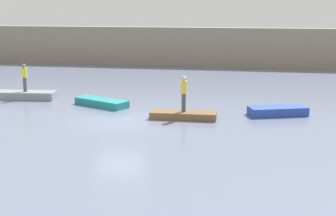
{
  "coord_description": "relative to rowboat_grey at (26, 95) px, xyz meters",
  "views": [
    {
      "loc": [
        6.43,
        -22.68,
        5.84
      ],
      "look_at": [
        2.32,
        1.02,
        0.51
      ],
      "focal_mm": 50.7,
      "sensor_mm": 36.0,
      "label": 1
    }
  ],
  "objects": [
    {
      "name": "person_hiviz_shirt",
      "position": [
        -0.0,
        0.0,
        1.2
      ],
      "size": [
        0.32,
        0.32,
        1.72
      ],
      "color": "#4C4C56",
      "rests_on": "rowboat_grey"
    },
    {
      "name": "embankment_wall",
      "position": [
        7.28,
        17.66,
        1.57
      ],
      "size": [
        80.0,
        1.2,
        3.62
      ],
      "primitive_type": "cube",
      "color": "gray",
      "rests_on": "ground_plane"
    },
    {
      "name": "person_yellow_shirt",
      "position": [
        10.43,
        -3.44,
        1.19
      ],
      "size": [
        0.32,
        0.32,
        1.86
      ],
      "color": "#4C4C56",
      "rests_on": "rowboat_brown"
    },
    {
      "name": "ground_plane",
      "position": [
        7.28,
        -4.39,
        -0.24
      ],
      "size": [
        120.0,
        120.0,
        0.0
      ],
      "primitive_type": "plane",
      "color": "slate"
    },
    {
      "name": "rowboat_brown",
      "position": [
        10.43,
        -3.44,
        -0.05
      ],
      "size": [
        3.42,
        1.17,
        0.37
      ],
      "primitive_type": "cube",
      "rotation": [
        0.0,
        0.0,
        0.02
      ],
      "color": "brown",
      "rests_on": "ground_plane"
    },
    {
      "name": "rowboat_grey",
      "position": [
        0.0,
        0.0,
        0.0
      ],
      "size": [
        3.82,
        1.49,
        0.47
      ],
      "primitive_type": "cube",
      "rotation": [
        0.0,
        0.0,
        0.09
      ],
      "color": "gray",
      "rests_on": "ground_plane"
    },
    {
      "name": "rowboat_blue",
      "position": [
        15.27,
        -1.83,
        -0.01
      ],
      "size": [
        3.27,
        2.08,
        0.46
      ],
      "primitive_type": "cube",
      "rotation": [
        0.0,
        0.0,
        0.33
      ],
      "color": "#2B4CAD",
      "rests_on": "ground_plane"
    },
    {
      "name": "rowboat_teal",
      "position": [
        5.31,
        -1.2,
        -0.03
      ],
      "size": [
        3.49,
        2.41,
        0.41
      ],
      "primitive_type": "cube",
      "rotation": [
        0.0,
        0.0,
        -0.45
      ],
      "color": "teal",
      "rests_on": "ground_plane"
    }
  ]
}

